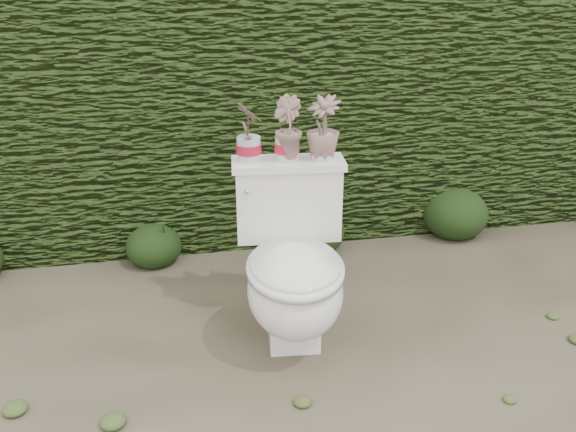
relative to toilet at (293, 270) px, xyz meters
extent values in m
plane|color=#70654D|center=(-0.18, -0.17, -0.36)|extent=(60.00, 60.00, 0.00)
cube|color=#37501A|center=(-0.18, 1.43, 0.44)|extent=(8.00, 1.00, 1.60)
cube|color=white|center=(0.00, 0.02, -0.26)|extent=(0.25, 0.32, 0.20)
ellipsoid|color=white|center=(-0.01, -0.08, -0.06)|extent=(0.46, 0.55, 0.39)
cube|color=white|center=(0.02, 0.24, 0.22)|extent=(0.48, 0.22, 0.34)
cube|color=white|center=(0.02, 0.24, 0.40)|extent=(0.52, 0.24, 0.03)
cylinder|color=silver|center=(-0.17, 0.16, 0.32)|extent=(0.02, 0.06, 0.02)
sphere|color=silver|center=(-0.17, 0.13, 0.32)|extent=(0.03, 0.03, 0.03)
imported|color=#277F2D|center=(-0.15, 0.26, 0.55)|extent=(0.13, 0.16, 0.25)
imported|color=#277F2D|center=(0.02, 0.24, 0.55)|extent=(0.16, 0.18, 0.27)
imported|color=#277F2D|center=(0.18, 0.22, 0.55)|extent=(0.21, 0.21, 0.27)
ellipsoid|color=#203512|center=(-0.62, 0.89, -0.23)|extent=(0.31, 0.31, 0.25)
ellipsoid|color=#203512|center=(0.29, 0.87, -0.20)|extent=(0.38, 0.38, 0.30)
ellipsoid|color=#203512|center=(1.21, 0.92, -0.19)|extent=(0.40, 0.40, 0.32)
camera|label=1|loc=(-0.47, -2.28, 1.27)|focal=38.00mm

